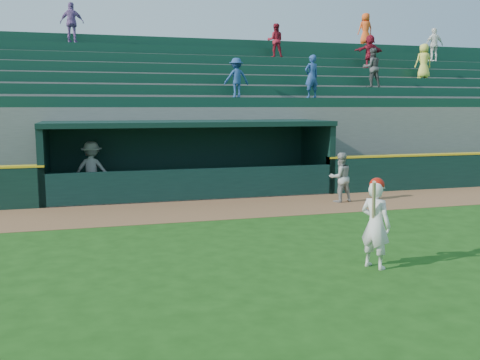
{
  "coord_description": "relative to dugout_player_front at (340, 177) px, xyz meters",
  "views": [
    {
      "loc": [
        -3.27,
        -9.86,
        2.95
      ],
      "look_at": [
        0.0,
        1.6,
        1.3
      ],
      "focal_mm": 40.0,
      "sensor_mm": 36.0,
      "label": 1
    }
  ],
  "objects": [
    {
      "name": "batter_at_plate",
      "position": [
        -2.47,
        -6.37,
        0.08
      ],
      "size": [
        0.64,
        0.8,
        1.69
      ],
      "color": "silver",
      "rests_on": "ground"
    },
    {
      "name": "dugout_player_inside",
      "position": [
        -7.36,
        2.89,
        0.15
      ],
      "size": [
        1.33,
        0.99,
        1.83
      ],
      "primitive_type": "imported",
      "rotation": [
        0.0,
        0.0,
        2.86
      ],
      "color": "#ADADA8",
      "rests_on": "ground"
    },
    {
      "name": "dugout",
      "position": [
        -4.19,
        3.0,
        0.59
      ],
      "size": [
        9.4,
        2.8,
        2.46
      ],
      "color": "#605F5B",
      "rests_on": "ground"
    },
    {
      "name": "stands",
      "position": [
        -4.17,
        7.57,
        1.63
      ],
      "size": [
        34.5,
        6.25,
        7.5
      ],
      "color": "slate",
      "rests_on": "ground"
    },
    {
      "name": "dugout_player_front",
      "position": [
        0.0,
        0.0,
        0.0
      ],
      "size": [
        0.79,
        0.64,
        1.54
      ],
      "primitive_type": "imported",
      "rotation": [
        0.0,
        0.0,
        3.23
      ],
      "color": "#9F9F9A",
      "rests_on": "ground"
    },
    {
      "name": "warning_track",
      "position": [
        -4.19,
        -0.1,
        -0.76
      ],
      "size": [
        40.0,
        3.0,
        0.01
      ],
      "primitive_type": "cube",
      "color": "brown",
      "rests_on": "ground"
    },
    {
      "name": "ground",
      "position": [
        -4.19,
        -5.0,
        -0.77
      ],
      "size": [
        120.0,
        120.0,
        0.0
      ],
      "primitive_type": "plane",
      "color": "#1A4511",
      "rests_on": "ground"
    }
  ]
}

